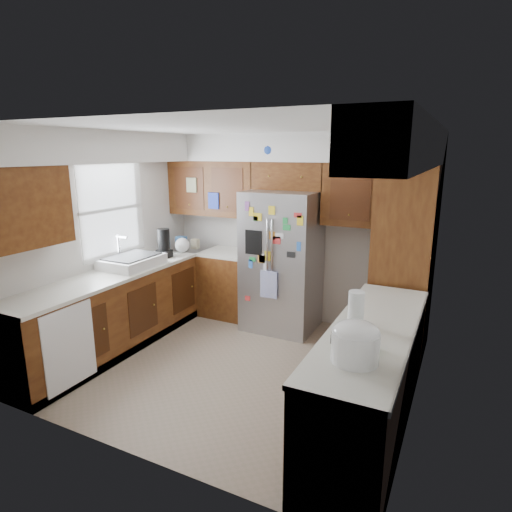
{
  "coord_description": "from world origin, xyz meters",
  "views": [
    {
      "loc": [
        2.06,
        -3.73,
        2.28
      ],
      "look_at": [
        0.05,
        0.35,
        1.16
      ],
      "focal_mm": 30.0,
      "sensor_mm": 36.0,
      "label": 1
    }
  ],
  "objects_px": {
    "pantry": "(404,262)",
    "fridge": "(282,261)",
    "rice_cooker": "(356,341)",
    "paper_towel": "(356,309)"
  },
  "relations": [
    {
      "from": "pantry",
      "to": "fridge",
      "type": "bearing_deg",
      "value": 177.94
    },
    {
      "from": "fridge",
      "to": "pantry",
      "type": "bearing_deg",
      "value": -2.06
    },
    {
      "from": "fridge",
      "to": "rice_cooker",
      "type": "distance_m",
      "value": 2.76
    },
    {
      "from": "rice_cooker",
      "to": "fridge",
      "type": "bearing_deg",
      "value": 122.94
    },
    {
      "from": "pantry",
      "to": "rice_cooker",
      "type": "relative_size",
      "value": 6.59
    },
    {
      "from": "fridge",
      "to": "rice_cooker",
      "type": "relative_size",
      "value": 5.52
    },
    {
      "from": "pantry",
      "to": "fridge",
      "type": "relative_size",
      "value": 1.19
    },
    {
      "from": "fridge",
      "to": "paper_towel",
      "type": "xyz_separation_m",
      "value": [
        1.36,
        -1.71,
        0.16
      ]
    },
    {
      "from": "rice_cooker",
      "to": "pantry",
      "type": "bearing_deg",
      "value": 89.99
    },
    {
      "from": "fridge",
      "to": "paper_towel",
      "type": "relative_size",
      "value": 6.35
    }
  ]
}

